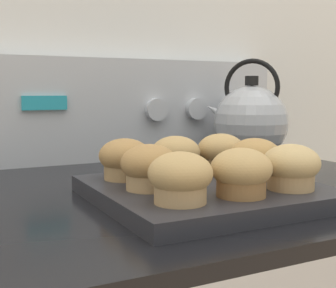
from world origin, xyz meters
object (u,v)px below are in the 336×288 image
(muffin_r0_c1, at_px, (241,173))
(muffin_r1_c2, at_px, (255,159))
(muffin_r2_c1, at_px, (176,156))
(muffin_pan, at_px, (204,192))
(muffin_r1_c0, at_px, (149,167))
(muffin_r0_c2, at_px, (291,167))
(muffin_r0_c0, at_px, (180,178))
(muffin_r2_c2, at_px, (221,152))
(tea_kettle, at_px, (250,121))
(muffin_r2_c0, at_px, (125,159))

(muffin_r0_c1, distance_m, muffin_r1_c2, 0.12)
(muffin_r2_c1, bearing_deg, muffin_pan, -89.44)
(muffin_r1_c0, bearing_deg, muffin_r0_c2, -26.69)
(muffin_r0_c0, relative_size, muffin_r2_c2, 1.00)
(muffin_r1_c0, relative_size, muffin_r2_c2, 1.00)
(muffin_r0_c1, xyz_separation_m, muffin_r2_c2, (0.08, 0.17, 0.00))
(muffin_r0_c0, height_order, muffin_r0_c2, same)
(muffin_r0_c2, bearing_deg, muffin_r2_c1, 116.85)
(muffin_pan, bearing_deg, tea_kettle, 44.25)
(muffin_r1_c0, height_order, muffin_r2_c0, same)
(muffin_r0_c0, xyz_separation_m, tea_kettle, (0.36, 0.36, 0.03))
(muffin_r1_c0, xyz_separation_m, tea_kettle, (0.36, 0.27, 0.03))
(muffin_r0_c0, xyz_separation_m, muffin_r2_c0, (-0.00, 0.16, 0.00))
(muffin_pan, height_order, tea_kettle, tea_kettle)
(muffin_r0_c1, relative_size, muffin_r2_c2, 1.00)
(muffin_r2_c0, bearing_deg, muffin_r2_c1, -0.41)
(tea_kettle, bearing_deg, muffin_r0_c0, -135.59)
(muffin_pan, distance_m, muffin_r0_c1, 0.09)
(muffin_r1_c0, xyz_separation_m, muffin_r2_c2, (0.16, 0.08, 0.00))
(muffin_pan, xyz_separation_m, muffin_r2_c0, (-0.08, 0.08, 0.04))
(muffin_r2_c2, height_order, tea_kettle, tea_kettle)
(muffin_r2_c0, bearing_deg, muffin_r0_c1, -63.36)
(muffin_r1_c0, relative_size, muffin_r2_c1, 1.00)
(muffin_r2_c0, bearing_deg, muffin_pan, -44.59)
(muffin_pan, distance_m, muffin_r0_c0, 0.12)
(muffin_r1_c2, relative_size, muffin_r2_c1, 1.00)
(muffin_r2_c0, bearing_deg, muffin_r1_c2, -25.78)
(muffin_r1_c2, bearing_deg, muffin_r2_c1, 136.88)
(muffin_r0_c0, xyz_separation_m, muffin_r0_c1, (0.08, -0.00, 0.00))
(muffin_r2_c2, bearing_deg, muffin_r0_c0, -134.76)
(muffin_r2_c0, relative_size, muffin_r2_c1, 1.00)
(muffin_r1_c0, relative_size, muffin_r1_c2, 1.00)
(muffin_r0_c0, distance_m, muffin_r2_c2, 0.23)
(muffin_r0_c1, distance_m, muffin_r1_c0, 0.12)
(muffin_pan, distance_m, muffin_r0_c2, 0.12)
(muffin_r2_c0, relative_size, muffin_r2_c2, 1.00)
(muffin_r0_c0, bearing_deg, muffin_r0_c2, 0.25)
(muffin_r0_c1, bearing_deg, muffin_r0_c0, 177.68)
(muffin_pan, xyz_separation_m, muffin_r2_c2, (0.08, 0.08, 0.04))
(muffin_r0_c2, relative_size, muffin_r2_c1, 1.00)
(muffin_r1_c2, bearing_deg, muffin_r2_c0, 154.22)
(muffin_r1_c0, xyz_separation_m, muffin_r2_c1, (0.08, 0.08, 0.00))
(muffin_r1_c0, distance_m, muffin_r2_c2, 0.18)
(muffin_r0_c1, xyz_separation_m, tea_kettle, (0.28, 0.36, 0.03))
(muffin_r0_c2, bearing_deg, muffin_r0_c1, -177.17)
(muffin_r2_c0, bearing_deg, muffin_r0_c0, -89.28)
(muffin_r2_c1, bearing_deg, muffin_r0_c0, -116.31)
(muffin_pan, relative_size, muffin_r0_c0, 3.90)
(muffin_pan, relative_size, muffin_r0_c1, 3.90)
(muffin_r0_c1, relative_size, muffin_r0_c2, 1.00)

